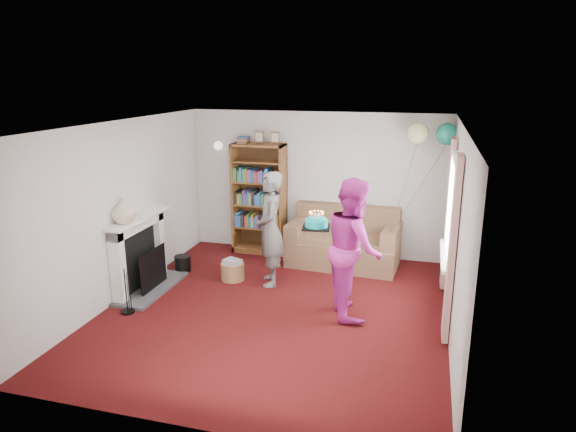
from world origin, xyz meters
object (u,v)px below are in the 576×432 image
(bookcase, at_px, (260,200))
(birthday_cake, at_px, (316,223))
(person_magenta, at_px, (353,247))
(sofa, at_px, (344,243))
(person_striped, at_px, (270,229))

(bookcase, relative_size, birthday_cake, 5.87)
(person_magenta, bearing_deg, sofa, -7.09)
(sofa, height_order, person_striped, person_striped)
(person_striped, xyz_separation_m, birthday_cake, (0.81, -0.50, 0.30))
(person_magenta, bearing_deg, birthday_cake, 52.35)
(bookcase, relative_size, sofa, 1.20)
(birthday_cake, bearing_deg, sofa, 85.52)
(person_magenta, bearing_deg, person_striped, 43.96)
(bookcase, bearing_deg, person_striped, -65.72)
(bookcase, bearing_deg, birthday_cake, -52.78)
(person_striped, bearing_deg, bookcase, -175.72)
(bookcase, distance_m, sofa, 1.70)
(birthday_cake, bearing_deg, person_striped, 148.46)
(person_striped, distance_m, person_magenta, 1.50)
(person_striped, xyz_separation_m, person_magenta, (1.34, -0.67, 0.06))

